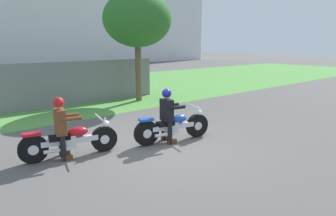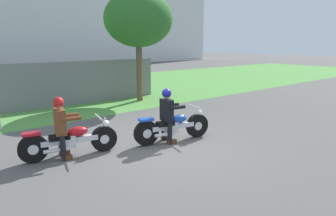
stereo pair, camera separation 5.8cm
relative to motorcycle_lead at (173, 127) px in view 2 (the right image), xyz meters
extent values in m
plane|color=#565451|center=(-0.47, -0.16, -0.39)|extent=(120.00, 120.00, 0.00)
cube|color=#549342|center=(-0.47, 9.52, -0.39)|extent=(60.00, 12.00, 0.01)
cylinder|color=black|center=(0.72, -0.15, -0.07)|extent=(0.65, 0.25, 0.64)
cylinder|color=silver|center=(0.72, -0.15, -0.07)|extent=(0.25, 0.18, 0.22)
cylinder|color=black|center=(-0.74, 0.16, -0.07)|extent=(0.65, 0.25, 0.64)
cylinder|color=silver|center=(-0.74, 0.16, -0.07)|extent=(0.25, 0.18, 0.22)
cube|color=silver|center=(-0.01, 0.00, 0.01)|extent=(1.20, 0.39, 0.12)
cube|color=silver|center=(-0.05, 0.01, -0.01)|extent=(0.36, 0.30, 0.28)
ellipsoid|color=#1E47B2|center=(0.17, -0.03, 0.19)|extent=(0.48, 0.33, 0.22)
cube|color=black|center=(-0.22, 0.05, 0.11)|extent=(0.48, 0.33, 0.10)
cube|color=#1E47B2|center=(-0.74, 0.16, 0.28)|extent=(0.39, 0.27, 0.06)
cylinder|color=silver|center=(0.67, -0.14, 0.18)|extent=(0.26, 0.10, 0.53)
cylinder|color=silver|center=(0.63, -0.13, 0.47)|extent=(0.17, 0.65, 0.04)
sphere|color=white|center=(0.78, -0.17, 0.29)|extent=(0.16, 0.16, 0.16)
cylinder|color=silver|center=(-0.33, -0.07, -0.13)|extent=(0.55, 0.19, 0.08)
cylinder|color=black|center=(-0.14, 0.22, -0.11)|extent=(0.12, 0.12, 0.57)
cube|color=#593319|center=(-0.09, 0.20, -0.34)|extent=(0.26, 0.15, 0.10)
cylinder|color=black|center=(-0.22, -0.13, -0.11)|extent=(0.12, 0.12, 0.57)
cube|color=#593319|center=(-0.16, -0.15, -0.34)|extent=(0.26, 0.15, 0.10)
cube|color=black|center=(-0.18, 0.04, 0.46)|extent=(0.29, 0.42, 0.56)
cylinder|color=black|center=(0.07, 0.16, 0.54)|extent=(0.43, 0.18, 0.09)
cylinder|color=black|center=(0.00, -0.17, 0.54)|extent=(0.43, 0.18, 0.09)
sphere|color=#D8A884|center=(-0.18, 0.04, 0.86)|extent=(0.20, 0.20, 0.20)
sphere|color=navy|center=(-0.18, 0.04, 0.89)|extent=(0.24, 0.24, 0.24)
cylinder|color=black|center=(-1.73, 0.48, -0.09)|extent=(0.62, 0.24, 0.61)
cylinder|color=silver|center=(-1.73, 0.48, -0.09)|extent=(0.24, 0.18, 0.21)
cylinder|color=black|center=(-3.21, 0.80, -0.09)|extent=(0.62, 0.24, 0.61)
cylinder|color=silver|center=(-3.21, 0.80, -0.09)|extent=(0.24, 0.18, 0.21)
cube|color=silver|center=(-2.47, 0.64, -0.01)|extent=(1.22, 0.39, 0.12)
cube|color=silver|center=(-2.52, 0.65, -0.03)|extent=(0.36, 0.30, 0.28)
ellipsoid|color=#B2141E|center=(-2.29, 0.60, 0.17)|extent=(0.48, 0.33, 0.22)
cube|color=black|center=(-2.69, 0.69, 0.09)|extent=(0.48, 0.33, 0.10)
cube|color=#B2141E|center=(-3.21, 0.80, 0.25)|extent=(0.39, 0.27, 0.06)
cylinder|color=silver|center=(-1.78, 0.49, 0.16)|extent=(0.26, 0.10, 0.53)
cylinder|color=silver|center=(-1.82, 0.50, 0.45)|extent=(0.17, 0.65, 0.04)
sphere|color=white|center=(-1.67, 0.47, 0.27)|extent=(0.16, 0.16, 0.16)
cylinder|color=silver|center=(-2.79, 0.57, -0.15)|extent=(0.55, 0.19, 0.08)
cylinder|color=black|center=(-2.61, 0.85, -0.11)|extent=(0.12, 0.12, 0.55)
cube|color=#593319|center=(-2.55, 0.84, -0.34)|extent=(0.26, 0.15, 0.10)
cylinder|color=black|center=(-2.68, 0.50, -0.11)|extent=(0.12, 0.12, 0.55)
cube|color=#593319|center=(-2.63, 0.49, -0.34)|extent=(0.26, 0.15, 0.10)
cube|color=brown|center=(-2.65, 0.68, 0.44)|extent=(0.29, 0.42, 0.56)
cylinder|color=brown|center=(-2.40, 0.80, 0.52)|extent=(0.43, 0.18, 0.09)
cylinder|color=brown|center=(-2.47, 0.47, 0.52)|extent=(0.43, 0.18, 0.09)
sphere|color=tan|center=(-2.65, 0.68, 0.84)|extent=(0.20, 0.20, 0.20)
sphere|color=#B21919|center=(-2.65, 0.68, 0.87)|extent=(0.24, 0.24, 0.24)
cylinder|color=brown|center=(2.36, 5.15, 0.85)|extent=(0.26, 0.26, 2.49)
ellipsoid|color=#2D6B28|center=(2.36, 5.15, 3.11)|extent=(2.90, 2.90, 2.32)
cube|color=slate|center=(0.14, 6.11, 0.51)|extent=(7.00, 0.06, 1.80)
camera|label=1|loc=(-4.63, -5.44, 2.10)|focal=30.64mm
camera|label=2|loc=(-4.59, -5.48, 2.10)|focal=30.64mm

